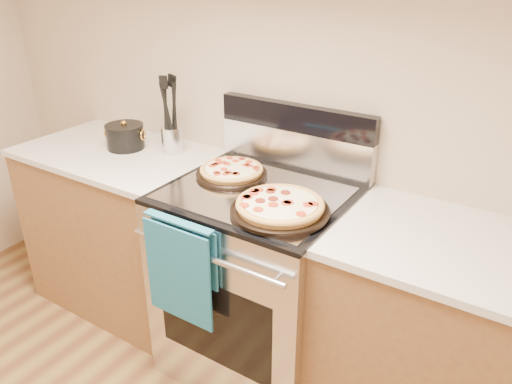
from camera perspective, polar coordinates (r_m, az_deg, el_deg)
The scene contains 17 objects.
wall_back at distance 2.24m, azimuth 5.28°, elevation 13.37°, with size 4.00×4.00×0.00m, color tan.
range_body at distance 2.33m, azimuth 0.27°, elevation -10.37°, with size 0.76×0.68×0.90m, color #B7B7BC.
oven_window at distance 2.12m, azimuth -4.80°, elevation -14.80°, with size 0.56×0.01×0.40m, color black.
cooktop at distance 2.10m, azimuth 0.29°, elevation -0.13°, with size 0.76×0.68×0.02m, color black.
backsplash_lower at distance 2.30m, azimuth 4.47°, elevation 4.92°, with size 0.76×0.06×0.18m, color silver.
backsplash_upper at distance 2.26m, azimuth 4.60°, elevation 8.48°, with size 0.76×0.06×0.12m, color black.
oven_handle at distance 1.89m, azimuth -5.92°, elevation -7.30°, with size 0.03×0.03×0.70m, color silver.
dish_towel at distance 2.01m, azimuth -8.52°, elevation -8.65°, with size 0.32×0.05×0.42m, color #165470, non-canonical shape.
foil_sheet at distance 2.07m, azimuth -0.16°, elevation -0.11°, with size 0.70×0.55×0.01m, color gray.
cabinet_left at distance 2.85m, azimuth -14.50°, elevation -4.28°, with size 1.00×0.62×0.88m, color brown.
countertop_left at distance 2.66m, azimuth -15.56°, elevation 4.26°, with size 1.02×0.64×0.03m, color beige.
cabinet_right at distance 2.13m, azimuth 22.06°, elevation -17.00°, with size 1.00×0.62×0.88m, color brown.
countertop_right at distance 1.87m, azimuth 24.32°, elevation -6.53°, with size 1.02×0.64×0.03m, color beige.
pepperoni_pizza_back at distance 2.22m, azimuth -2.81°, elevation 2.38°, with size 0.31×0.31×0.04m, color #A97533, non-canonical shape.
pepperoni_pizza_front at distance 1.90m, azimuth 2.76°, elevation -1.71°, with size 0.38×0.38×0.05m, color #A97533, non-canonical shape.
utensil_crock at distance 2.55m, azimuth -9.55°, elevation 5.92°, with size 0.11×0.11×0.13m, color silver.
saucepan at distance 2.66m, azimuth -14.72°, elevation 6.04°, with size 0.19×0.19×0.12m, color black.
Camera 1 is at (1.02, 0.06, 1.82)m, focal length 35.00 mm.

